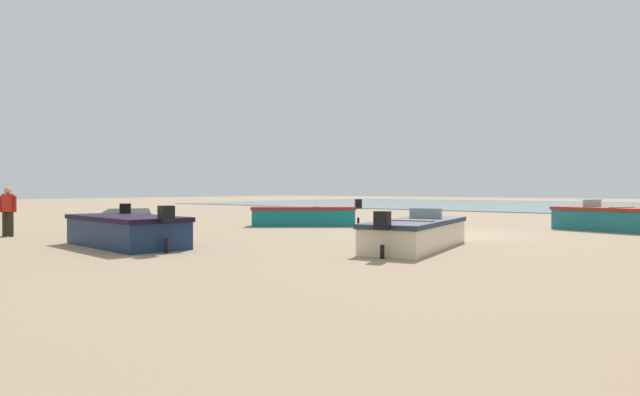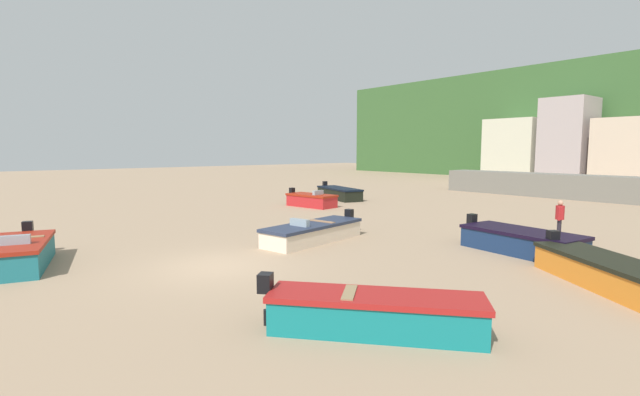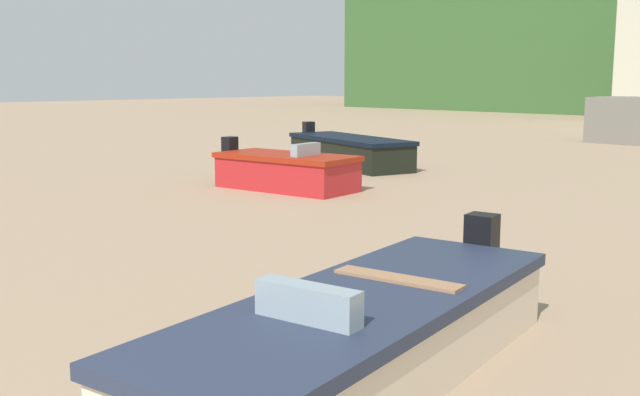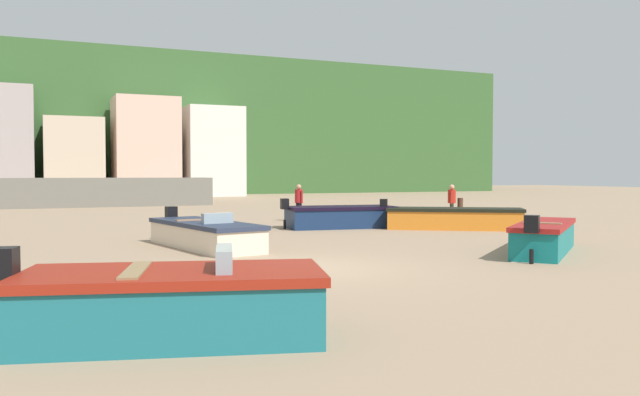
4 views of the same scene
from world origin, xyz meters
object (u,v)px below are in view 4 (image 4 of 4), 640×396
Objects in this scene: boat_cream_5 at (205,234)px; boat_orange_1 at (454,218)px; boat_teal_4 at (172,304)px; beach_walker_distant at (299,200)px; boat_navy_0 at (340,217)px; beach_walker_foreground at (452,200)px; mooring_post_near_water at (460,210)px; boat_teal_3 at (544,237)px.

boat_orange_1 is at bearing -178.43° from boat_cream_5.
beach_walker_distant is (8.85, 17.98, 0.50)m from boat_teal_4.
boat_navy_0 is 2.78× the size of beach_walker_foreground.
beach_walker_foreground is (5.70, 0.75, 0.53)m from boat_navy_0.
mooring_post_near_water is at bearing -64.59° from beach_walker_foreground.
beach_walker_distant is (-3.86, 6.01, 0.55)m from boat_orange_1.
beach_walker_foreground reaches higher than mooring_post_near_water.
boat_teal_3 is 9.21m from boat_cream_5.
beach_walker_distant is at bearing -137.66° from boat_cream_5.
boat_orange_1 is 17.46m from boat_teal_4.
beach_walker_distant is (-5.92, 2.97, 0.00)m from beach_walker_foreground.
boat_navy_0 is at bearing -11.40° from beach_walker_distant.
boat_navy_0 is 6.10m from mooring_post_near_water.
mooring_post_near_water is 0.64× the size of beach_walker_distant.
boat_navy_0 is 16.91m from boat_teal_4.
beach_walker_foreground is (12.04, 5.27, 0.57)m from boat_cream_5.
boat_teal_3 is at bearing -7.05° from beach_walker_distant.
beach_walker_distant is (-6.28, 3.08, 0.43)m from mooring_post_near_water.
boat_navy_0 is 7.80m from boat_cream_5.
boat_navy_0 reaches higher than mooring_post_near_water.
beach_walker_distant is at bearing -114.10° from boat_orange_1.
boat_teal_3 is at bearing -114.49° from mooring_post_near_water.
mooring_post_near_water is 7.01m from beach_walker_distant.
boat_teal_4 is 10.11m from boat_cream_5.
mooring_post_near_water is (4.52, 9.91, 0.10)m from boat_teal_3.
beach_walker_foreground is (14.77, 15.01, 0.50)m from boat_teal_4.
boat_teal_3 is 11.73m from boat_teal_4.
boat_cream_5 is at bearing 155.18° from beach_walker_foreground.
boat_navy_0 is at bearing 162.93° from boat_teal_4.
boat_teal_4 is 2.54× the size of beach_walker_distant.
boat_teal_3 is at bearing 130.55° from boat_teal_4.
beach_walker_foreground reaches higher than boat_cream_5.
beach_walker_foreground is at bearing 150.85° from boat_teal_4.
boat_cream_5 is 4.91× the size of mooring_post_near_water.
beach_walker_foreground is at bearing -167.39° from boat_cream_5.
mooring_post_near_water is (12.41, 5.16, 0.13)m from boat_cream_5.
beach_walker_foreground reaches higher than boat_teal_3.
beach_walker_foreground is (-0.37, 0.11, 0.43)m from mooring_post_near_water.
mooring_post_near_water is (15.14, 14.90, 0.07)m from boat_teal_4.
beach_walker_foreground is at bearing 48.54° from beach_walker_distant.
beach_walker_distant is (-1.77, 12.99, 0.54)m from boat_teal_3.
boat_teal_4 reaches higher than boat_cream_5.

